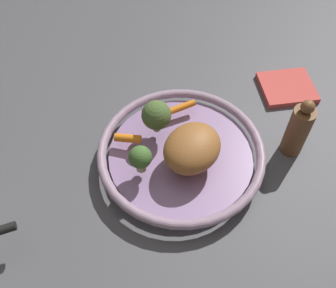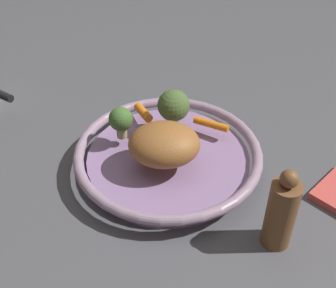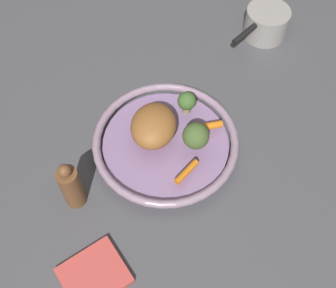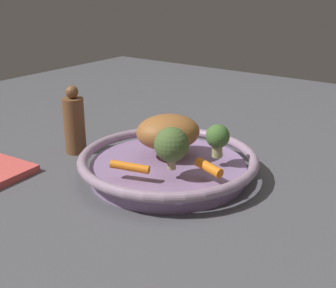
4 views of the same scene
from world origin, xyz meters
The scene contains 8 objects.
ground_plane centered at (0.00, 0.00, 0.00)m, with size 1.98×1.98×0.00m, color #4C4C51.
serving_bowl centered at (0.00, 0.00, 0.02)m, with size 0.34×0.34×0.05m.
roast_chicken_piece centered at (0.02, -0.02, 0.08)m, with size 0.12×0.10×0.07m, color #975D2D.
baby_carrot_center centered at (-0.11, 0.03, 0.05)m, with size 0.02×0.02×0.05m, color orange.
baby_carrot_left centered at (0.01, 0.10, 0.05)m, with size 0.01×0.01×0.07m, color orange.
broccoli_floret_mid centered at (-0.08, -0.04, 0.08)m, with size 0.04×0.04×0.06m.
broccoli_floret_small centered at (-0.05, 0.05, 0.09)m, with size 0.06×0.06×0.07m.
pepper_mill centered at (0.24, 0.01, 0.07)m, with size 0.04×0.04×0.15m.
Camera 4 is at (-0.45, 0.63, 0.36)m, focal length 47.66 mm.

